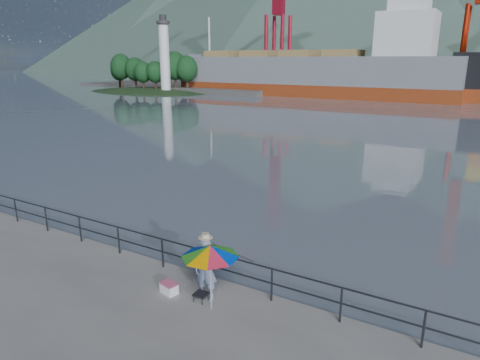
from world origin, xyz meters
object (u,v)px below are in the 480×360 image
Objects in this scene: fisherman at (206,269)px; beach_umbrella at (210,251)px; cooler_bag at (169,289)px; bulk_carrier at (318,73)px.

beach_umbrella is (0.43, -0.40, 0.82)m from fisherman.
fisherman is at bearing 29.91° from cooler_bag.
beach_umbrella reaches higher than cooler_bag.
cooler_bag is 0.01× the size of bulk_carrier.
cooler_bag is (-1.55, 0.07, -1.60)m from beach_umbrella.
beach_umbrella is 2.23m from cooler_bag.
beach_umbrella is 3.90× the size of cooler_bag.
bulk_carrier reaches higher than beach_umbrella.
fisherman is 0.03× the size of bulk_carrier.
cooler_bag is (-1.12, -0.33, -0.79)m from fisherman.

